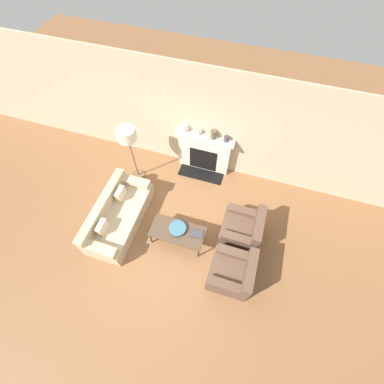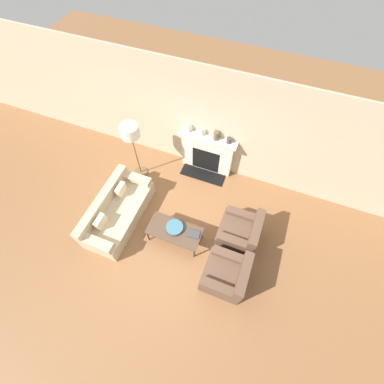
{
  "view_description": "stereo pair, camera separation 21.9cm",
  "coord_description": "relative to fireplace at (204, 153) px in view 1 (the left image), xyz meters",
  "views": [
    {
      "loc": [
        1.15,
        -2.05,
        5.69
      ],
      "look_at": [
        0.15,
        1.13,
        0.45
      ],
      "focal_mm": 24.0,
      "sensor_mm": 36.0,
      "label": 1
    },
    {
      "loc": [
        1.35,
        -1.98,
        5.69
      ],
      "look_at": [
        0.15,
        1.13,
        0.45
      ],
      "focal_mm": 24.0,
      "sensor_mm": 36.0,
      "label": 2
    }
  ],
  "objects": [
    {
      "name": "couch",
      "position": [
        -1.48,
        -2.23,
        -0.29
      ],
      "size": [
        0.9,
        2.02,
        0.74
      ],
      "rotation": [
        0.0,
        0.0,
        1.57
      ],
      "color": "tan",
      "rests_on": "ground_plane"
    },
    {
      "name": "coffee_table",
      "position": [
        0.03,
        -2.24,
        -0.15
      ],
      "size": [
        1.21,
        0.58,
        0.45
      ],
      "color": "#4C3828",
      "rests_on": "ground_plane"
    },
    {
      "name": "bowl",
      "position": [
        0.02,
        -2.19,
        -0.08
      ],
      "size": [
        0.38,
        0.38,
        0.08
      ],
      "color": "#38667A",
      "rests_on": "coffee_table"
    },
    {
      "name": "floor_lamp",
      "position": [
        -1.62,
        -0.8,
        0.86
      ],
      "size": [
        0.44,
        0.44,
        1.69
      ],
      "color": "brown",
      "rests_on": "ground_plane"
    },
    {
      "name": "book",
      "position": [
        0.45,
        -2.17,
        -0.11
      ],
      "size": [
        0.3,
        0.22,
        0.02
      ],
      "rotation": [
        0.0,
        0.0,
        0.11
      ],
      "color": "#38383D",
      "rests_on": "coffee_table"
    },
    {
      "name": "armchair_near",
      "position": [
        1.4,
        -2.71,
        -0.26
      ],
      "size": [
        0.86,
        0.87,
        0.85
      ],
      "rotation": [
        0.0,
        0.0,
        -1.57
      ],
      "color": "brown",
      "rests_on": "ground_plane"
    },
    {
      "name": "ground_plane",
      "position": [
        -0.12,
        -2.29,
        -0.57
      ],
      "size": [
        18.0,
        18.0,
        0.0
      ],
      "primitive_type": "plane",
      "color": "brown"
    },
    {
      "name": "fireplace",
      "position": [
        0.0,
        0.0,
        0.0
      ],
      "size": [
        1.46,
        0.59,
        1.18
      ],
      "color": "beige",
      "rests_on": "ground_plane"
    },
    {
      "name": "mantel_vase_left",
      "position": [
        -0.51,
        0.01,
        0.72
      ],
      "size": [
        0.09,
        0.09,
        0.22
      ],
      "color": "beige",
      "rests_on": "fireplace"
    },
    {
      "name": "armchair_far",
      "position": [
        1.4,
        -1.69,
        -0.26
      ],
      "size": [
        0.86,
        0.87,
        0.85
      ],
      "rotation": [
        0.0,
        0.0,
        -1.57
      ],
      "color": "brown",
      "rests_on": "ground_plane"
    },
    {
      "name": "wall_back",
      "position": [
        -0.12,
        0.14,
        0.88
      ],
      "size": [
        18.0,
        0.06,
        2.9
      ],
      "color": "#BCAD8E",
      "rests_on": "ground_plane"
    },
    {
      "name": "mantel_vase_center_left",
      "position": [
        -0.16,
        0.01,
        0.71
      ],
      "size": [
        0.08,
        0.08,
        0.2
      ],
      "color": "beige",
      "rests_on": "fireplace"
    },
    {
      "name": "mantel_vase_right",
      "position": [
        0.51,
        0.01,
        0.68
      ],
      "size": [
        0.12,
        0.12,
        0.14
      ],
      "color": "#3D383D",
      "rests_on": "fireplace"
    },
    {
      "name": "mantel_vase_center_right",
      "position": [
        0.19,
        0.01,
        0.72
      ],
      "size": [
        0.14,
        0.14,
        0.23
      ],
      "color": "brown",
      "rests_on": "fireplace"
    }
  ]
}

